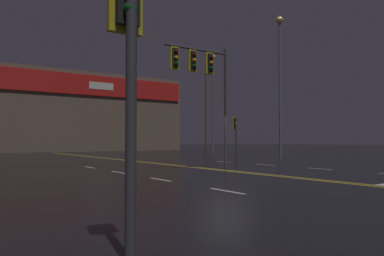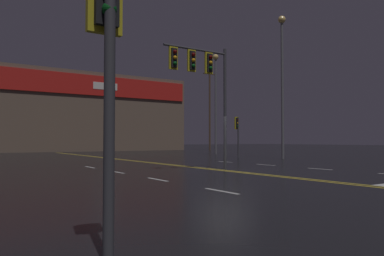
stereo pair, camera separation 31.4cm
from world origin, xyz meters
name	(u,v)px [view 1 (the left image)]	position (x,y,z in m)	size (l,w,h in m)	color
ground_plane	(225,170)	(0.00, 0.00, 0.00)	(200.00, 200.00, 0.00)	black
road_markings	(257,171)	(0.77, -1.24, 0.00)	(13.02, 60.00, 0.01)	gold
traffic_signal_median	(201,72)	(-0.91, 0.55, 4.48)	(3.41, 0.36, 5.73)	#38383D
traffic_signal_corner_northeast	(235,128)	(8.98, 9.58, 2.39)	(0.42, 0.36, 3.25)	#38383D
traffic_signal_corner_southwest	(128,29)	(-9.05, -9.23, 2.64)	(0.42, 0.36, 3.59)	#38383D
streetlight_near_right	(280,69)	(10.49, 6.17, 6.75)	(0.56, 0.56, 10.77)	#59595E
streetlight_far_median	(213,91)	(11.84, 16.21, 6.32)	(0.56, 0.56, 9.98)	#59595E
building_backdrop	(38,112)	(0.00, 37.64, 5.06)	(37.05, 10.23, 10.09)	brown
utility_pole_row	(56,101)	(0.36, 30.53, 5.88)	(45.99, 0.26, 11.69)	#4C3828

